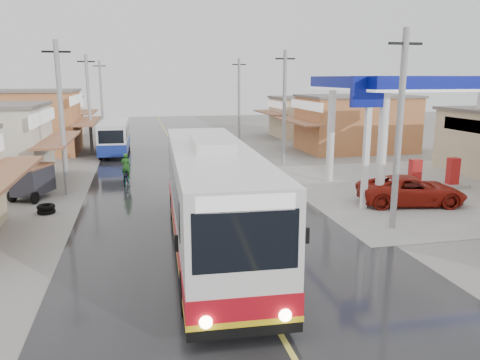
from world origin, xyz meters
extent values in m
plane|color=slate|center=(0.00, 0.00, 0.00)|extent=(120.00, 120.00, 0.00)
cube|color=black|center=(0.00, 15.00, 0.01)|extent=(12.00, 90.00, 0.02)
cube|color=#D8CC4C|center=(0.00, 15.00, 0.02)|extent=(0.15, 90.00, 0.01)
cube|color=gray|center=(13.00, 6.00, 0.01)|extent=(16.00, 16.00, 0.03)
cube|color=navy|center=(13.00, 6.00, 5.85)|extent=(12.00, 8.00, 0.70)
cube|color=white|center=(13.00, 6.00, 5.55)|extent=(12.10, 8.10, 0.12)
cylinder|color=white|center=(8.00, 9.00, 2.75)|extent=(0.44, 0.44, 5.50)
cylinder|color=white|center=(18.00, 9.00, 2.75)|extent=(0.44, 0.44, 5.50)
cylinder|color=white|center=(8.00, 3.00, 2.75)|extent=(0.44, 0.44, 5.50)
cube|color=gray|center=(13.00, 6.00, 0.10)|extent=(4.00, 1.20, 0.20)
cube|color=#B21919|center=(11.80, 6.00, 0.95)|extent=(0.60, 0.45, 1.50)
cube|color=#B21919|center=(14.20, 6.00, 0.95)|extent=(0.60, 0.45, 1.50)
cube|color=white|center=(7.20, 3.00, 3.00)|extent=(0.25, 0.25, 6.00)
cube|color=navy|center=(7.20, 3.00, 5.50)|extent=(1.80, 0.30, 1.40)
cube|color=silver|center=(-0.71, -1.00, 2.19)|extent=(3.21, 12.94, 3.16)
cube|color=black|center=(-0.71, -1.00, 0.50)|extent=(3.23, 12.96, 0.32)
cube|color=#AB0E1A|center=(-0.71, -1.00, 1.04)|extent=(3.25, 12.98, 0.59)
cube|color=yellow|center=(-0.71, -1.00, 0.68)|extent=(3.26, 12.99, 0.15)
cube|color=black|center=(-0.69, -0.47, 2.53)|extent=(3.14, 10.27, 1.07)
cube|color=black|center=(-0.98, -7.36, 2.64)|extent=(2.38, 0.22, 1.39)
cube|color=black|center=(-0.45, 5.36, 2.64)|extent=(2.38, 0.22, 1.18)
cube|color=white|center=(-0.98, -7.36, 3.50)|extent=(2.18, 0.21, 0.37)
cube|color=silver|center=(-0.71, -1.00, 3.93)|extent=(1.42, 3.26, 0.32)
cylinder|color=black|center=(-2.09, -5.44, 0.61)|extent=(0.42, 1.19, 1.18)
cylinder|color=black|center=(0.29, -5.54, 0.61)|extent=(0.42, 1.19, 1.18)
cylinder|color=black|center=(-1.73, 3.11, 0.61)|extent=(0.42, 1.19, 1.18)
cylinder|color=black|center=(0.64, 3.01, 0.61)|extent=(0.42, 1.19, 1.18)
sphere|color=#FFF2CC|center=(-1.89, -7.40, 0.82)|extent=(0.31, 0.31, 0.30)
sphere|color=#FFF2CC|center=(-0.07, -7.47, 0.82)|extent=(0.31, 0.31, 0.30)
cube|color=black|center=(-2.46, -7.05, 2.59)|extent=(0.08, 0.08, 0.37)
cube|color=black|center=(0.52, -7.18, 2.59)|extent=(0.08, 0.08, 0.37)
cube|color=silver|center=(-5.02, 22.52, 1.56)|extent=(2.28, 7.98, 2.20)
cube|color=navy|center=(-5.02, 22.52, 0.81)|extent=(2.32, 8.02, 0.88)
cube|color=black|center=(-5.02, 22.52, 1.87)|extent=(2.29, 6.65, 0.79)
cube|color=black|center=(-5.10, 18.61, 1.87)|extent=(1.82, 0.16, 0.97)
cylinder|color=black|center=(-6.02, 19.72, 0.46)|extent=(0.28, 0.89, 0.88)
cylinder|color=black|center=(-4.14, 19.68, 0.46)|extent=(0.28, 0.89, 0.88)
cylinder|color=black|center=(-5.91, 25.36, 0.46)|extent=(0.28, 0.89, 0.88)
cylinder|color=black|center=(-4.03, 25.33, 0.46)|extent=(0.28, 0.89, 0.88)
imported|color=maroon|center=(9.82, 3.17, 0.72)|extent=(5.50, 3.28, 1.43)
imported|color=black|center=(-3.93, 10.87, 0.45)|extent=(0.82, 1.79, 0.91)
imported|color=#2F7E2A|center=(-3.93, 10.67, 1.11)|extent=(0.59, 0.43, 1.51)
cube|color=#26262D|center=(-8.55, 8.34, 0.98)|extent=(1.98, 2.41, 1.34)
cube|color=brown|center=(-8.55, 8.34, 1.71)|extent=(2.05, 2.47, 0.10)
cylinder|color=black|center=(-9.48, 7.91, 0.31)|extent=(0.39, 0.65, 0.62)
cylinder|color=black|center=(-8.98, 9.27, 0.31)|extent=(0.39, 0.65, 0.62)
cylinder|color=black|center=(-8.29, 7.25, 0.31)|extent=(0.33, 0.63, 0.62)
torus|color=black|center=(-7.46, 5.38, 0.10)|extent=(0.82, 0.82, 0.21)
torus|color=black|center=(-7.46, 5.38, 0.31)|extent=(0.82, 0.82, 0.21)
camera|label=1|loc=(-3.17, -16.79, 6.12)|focal=35.00mm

